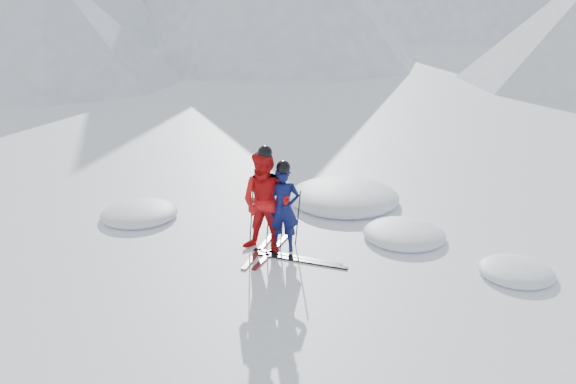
{
  "coord_description": "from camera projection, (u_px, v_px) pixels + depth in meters",
  "views": [
    {
      "loc": [
        -0.51,
        -9.94,
        4.87
      ],
      "look_at": [
        -1.44,
        0.5,
        1.1
      ],
      "focal_mm": 38.0,
      "sensor_mm": 36.0,
      "label": 1
    }
  ],
  "objects": [
    {
      "name": "skier_blue",
      "position": [
        283.0,
        209.0,
        11.13
      ],
      "size": [
        0.61,
        0.42,
        1.63
      ],
      "primitive_type": "imported",
      "rotation": [
        0.0,
        0.0,
        0.05
      ],
      "color": "#0C1349",
      "rests_on": "ground"
    },
    {
      "name": "pole_red_left",
      "position": [
        252.0,
        213.0,
        11.39
      ],
      "size": [
        0.13,
        0.1,
        1.28
      ],
      "primitive_type": "cylinder",
      "rotation": [
        0.06,
        0.08,
        0.0
      ],
      "color": "black",
      "rests_on": "ground"
    },
    {
      "name": "pole_blue_left",
      "position": [
        268.0,
        219.0,
        11.39
      ],
      "size": [
        0.11,
        0.08,
        1.08
      ],
      "primitive_type": "cylinder",
      "rotation": [
        0.05,
        0.08,
        0.0
      ],
      "color": "black",
      "rests_on": "ground"
    },
    {
      "name": "snow_lumps",
      "position": [
        330.0,
        214.0,
        13.09
      ],
      "size": [
        8.72,
        5.19,
        0.55
      ],
      "color": "white",
      "rests_on": "ground"
    },
    {
      "name": "skier_red",
      "position": [
        266.0,
        203.0,
        11.02
      ],
      "size": [
        1.08,
        0.94,
        1.92
      ],
      "primitive_type": "imported",
      "rotation": [
        0.0,
        0.0,
        -0.25
      ],
      "color": "red",
      "rests_on": "ground"
    },
    {
      "name": "pole_red_right",
      "position": [
        283.0,
        216.0,
        11.24
      ],
      "size": [
        0.13,
        0.09,
        1.28
      ],
      "primitive_type": "cylinder",
      "rotation": [
        -0.05,
        0.08,
        0.0
      ],
      "color": "black",
      "rests_on": "ground"
    },
    {
      "name": "ski_worn_right",
      "position": [
        273.0,
        250.0,
        11.33
      ],
      "size": [
        0.57,
        1.66,
        0.03
      ],
      "primitive_type": "cube",
      "rotation": [
        0.0,
        0.0,
        -0.29
      ],
      "color": "black",
      "rests_on": "ground"
    },
    {
      "name": "ground",
      "position": [
        365.0,
        261.0,
        10.92
      ],
      "size": [
        160.0,
        160.0,
        0.0
      ],
      "primitive_type": "plane",
      "color": "white",
      "rests_on": "ground"
    },
    {
      "name": "ski_worn_left",
      "position": [
        260.0,
        250.0,
        11.35
      ],
      "size": [
        0.46,
        1.68,
        0.03
      ],
      "primitive_type": "cube",
      "rotation": [
        0.0,
        0.0,
        -0.22
      ],
      "color": "black",
      "rests_on": "ground"
    },
    {
      "name": "ski_loose_a",
      "position": [
        297.0,
        257.0,
        11.06
      ],
      "size": [
        1.65,
        0.6,
        0.03
      ],
      "primitive_type": "cube",
      "rotation": [
        0.0,
        0.0,
        1.27
      ],
      "color": "black",
      "rests_on": "ground"
    },
    {
      "name": "ski_loose_b",
      "position": [
        302.0,
        261.0,
        10.91
      ],
      "size": [
        1.66,
        0.54,
        0.03
      ],
      "primitive_type": "cube",
      "rotation": [
        0.0,
        0.0,
        1.3
      ],
      "color": "black",
      "rests_on": "ground"
    },
    {
      "name": "pole_blue_right",
      "position": [
        298.0,
        218.0,
        11.44
      ],
      "size": [
        0.11,
        0.07,
        1.08
      ],
      "primitive_type": "cylinder",
      "rotation": [
        -0.04,
        0.08,
        0.0
      ],
      "color": "black",
      "rests_on": "ground"
    }
  ]
}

